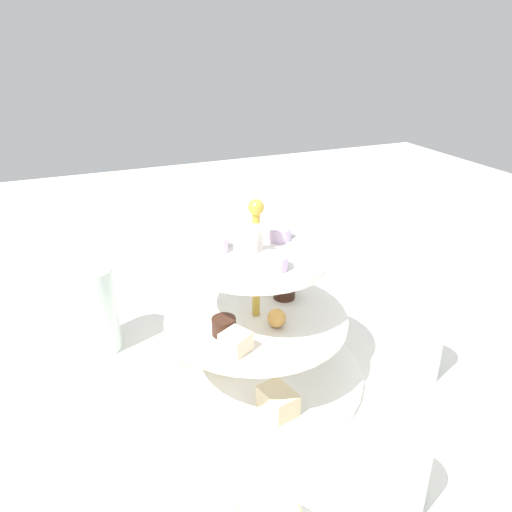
% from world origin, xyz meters
% --- Properties ---
extents(ground_plane, '(2.40, 2.40, 0.00)m').
position_xyz_m(ground_plane, '(0.00, 0.00, 0.00)').
color(ground_plane, silver).
extents(tiered_serving_stand, '(0.29, 0.29, 0.26)m').
position_xyz_m(tiered_serving_stand, '(0.00, 0.00, 0.08)').
color(tiered_serving_stand, white).
rests_on(tiered_serving_stand, ground_plane).
extents(water_glass_tall_right, '(0.07, 0.07, 0.13)m').
position_xyz_m(water_glass_tall_right, '(0.19, -0.16, 0.07)').
color(water_glass_tall_right, silver).
rests_on(water_glass_tall_right, ground_plane).
extents(water_glass_short_left, '(0.06, 0.06, 0.08)m').
position_xyz_m(water_glass_short_left, '(-0.05, 0.24, 0.04)').
color(water_glass_short_left, silver).
rests_on(water_glass_short_left, ground_plane).
extents(butter_knife_left, '(0.14, 0.12, 0.00)m').
position_xyz_m(butter_knife_left, '(-0.15, -0.26, 0.00)').
color(butter_knife_left, silver).
rests_on(butter_knife_left, ground_plane).
extents(butter_knife_right, '(0.10, 0.15, 0.00)m').
position_xyz_m(butter_knife_right, '(0.27, 0.12, 0.00)').
color(butter_knife_right, silver).
rests_on(butter_knife_right, ground_plane).
extents(water_glass_mid_back, '(0.06, 0.06, 0.10)m').
position_xyz_m(water_glass_mid_back, '(-0.21, 0.08, 0.05)').
color(water_glass_mid_back, silver).
rests_on(water_glass_mid_back, ground_plane).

